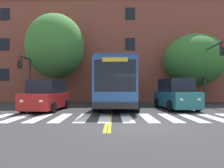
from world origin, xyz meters
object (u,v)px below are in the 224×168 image
(car_teal_far_lane, at_px, (175,95))
(traffic_light_near_corner, at_px, (211,63))
(car_red_near_lane, at_px, (47,96))
(street_tree_curbside_small, at_px, (55,46))
(street_tree_curbside_large, at_px, (194,60))
(traffic_light_far_corner, at_px, (26,70))
(city_bus, at_px, (117,84))

(car_teal_far_lane, relative_size, traffic_light_near_corner, 0.93)
(car_red_near_lane, xyz_separation_m, street_tree_curbside_small, (-1.31, 6.94, 4.87))
(traffic_light_near_corner, xyz_separation_m, street_tree_curbside_large, (-0.01, 4.03, 0.77))
(street_tree_curbside_large, xyz_separation_m, street_tree_curbside_small, (-14.66, -1.03, 1.29))
(car_red_near_lane, relative_size, traffic_light_near_corner, 0.94)
(street_tree_curbside_small, bearing_deg, traffic_light_far_corner, -120.29)
(city_bus, height_order, traffic_light_near_corner, traffic_light_near_corner)
(car_red_near_lane, relative_size, street_tree_curbside_small, 0.57)
(city_bus, xyz_separation_m, street_tree_curbside_small, (-6.35, 4.31, 3.94))
(city_bus, relative_size, car_teal_far_lane, 2.29)
(car_red_near_lane, xyz_separation_m, traffic_light_near_corner, (13.36, 3.94, 2.81))
(car_red_near_lane, distance_m, traffic_light_far_corner, 5.39)
(street_tree_curbside_large, distance_m, street_tree_curbside_small, 14.75)
(car_teal_far_lane, bearing_deg, street_tree_curbside_small, 150.80)
(car_red_near_lane, relative_size, car_teal_far_lane, 1.01)
(street_tree_curbside_large, height_order, street_tree_curbside_small, street_tree_curbside_small)
(street_tree_curbside_large, bearing_deg, traffic_light_far_corner, -165.95)
(car_teal_far_lane, xyz_separation_m, traffic_light_far_corner, (-12.48, 2.87, 2.07))
(street_tree_curbside_small, bearing_deg, car_teal_far_lane, -29.20)
(car_red_near_lane, bearing_deg, city_bus, 27.52)
(car_red_near_lane, height_order, traffic_light_near_corner, traffic_light_near_corner)
(city_bus, distance_m, traffic_light_near_corner, 8.63)
(traffic_light_near_corner, relative_size, street_tree_curbside_large, 0.69)
(car_teal_far_lane, bearing_deg, car_red_near_lane, -174.07)
(traffic_light_far_corner, xyz_separation_m, street_tree_curbside_small, (1.81, 3.10, 2.73))
(city_bus, height_order, car_teal_far_lane, city_bus)
(car_red_near_lane, bearing_deg, car_teal_far_lane, 5.93)
(traffic_light_near_corner, height_order, traffic_light_far_corner, traffic_light_near_corner)
(car_red_near_lane, relative_size, street_tree_curbside_large, 0.65)
(street_tree_curbside_large, relative_size, street_tree_curbside_small, 0.88)
(city_bus, relative_size, street_tree_curbside_large, 1.47)
(city_bus, bearing_deg, traffic_light_far_corner, 171.52)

